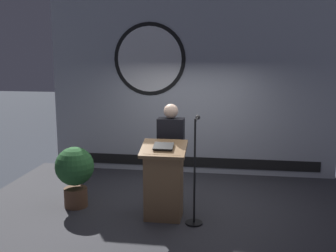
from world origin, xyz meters
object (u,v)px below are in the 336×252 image
Objects in this scene: podium at (164,182)px; potted_plant at (75,171)px; microphone_stand at (195,186)px; speaker_person at (171,155)px.

podium reaches higher than potted_plant.
microphone_stand is 1.58× the size of potted_plant.
microphone_stand is (0.45, -0.09, -0.00)m from podium.
potted_plant is (-1.43, 0.21, 0.03)m from podium.
podium is 1.44m from potted_plant.
podium is at bearing 168.98° from microphone_stand.
microphone_stand reaches higher than potted_plant.
speaker_person reaches higher than potted_plant.
microphone_stand is at bearing -9.14° from potted_plant.
podium is 0.46m from microphone_stand.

